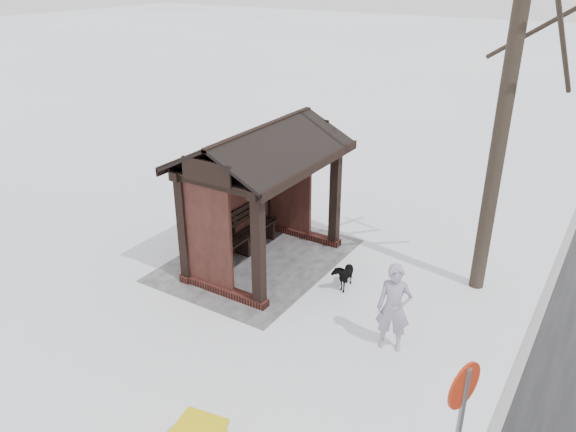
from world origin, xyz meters
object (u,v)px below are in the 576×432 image
Objects in this scene: pedestrian at (394,308)px; bus_shelter at (257,168)px; road_sign at (461,409)px; dog at (343,274)px.

bus_shelter is at bearing 143.90° from pedestrian.
bus_shelter is 2.27× the size of pedestrian.
pedestrian is 0.72× the size of road_sign.
bus_shelter is 2.79m from dog.
road_sign is at bearing 54.24° from bus_shelter.
road_sign is at bearing -58.06° from dog.
pedestrian is at bearing -128.82° from road_sign.
dog is 5.35m from road_sign.
bus_shelter reaches higher than road_sign.
bus_shelter is at bearing 171.81° from dog.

